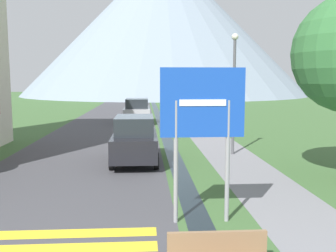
% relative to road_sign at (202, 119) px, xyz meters
% --- Properties ---
extents(ground_plane, '(160.00, 160.00, 0.00)m').
position_rel_road_sign_xyz_m(ground_plane, '(-1.25, 15.18, -2.33)').
color(ground_plane, '#3D6033').
extents(road, '(6.40, 60.00, 0.01)m').
position_rel_road_sign_xyz_m(road, '(-3.75, 25.18, -2.33)').
color(road, '#424247').
rests_on(road, ground_plane).
extents(footpath, '(2.20, 60.00, 0.01)m').
position_rel_road_sign_xyz_m(footpath, '(2.35, 25.18, -2.33)').
color(footpath, slate).
rests_on(footpath, ground_plane).
extents(drainage_channel, '(0.60, 60.00, 0.00)m').
position_rel_road_sign_xyz_m(drainage_channel, '(-0.05, 25.18, -2.33)').
color(drainage_channel, black).
rests_on(drainage_channel, ground_plane).
extents(mountain_distant, '(59.99, 59.99, 30.50)m').
position_rel_road_sign_xyz_m(mountain_distant, '(3.08, 74.53, 12.92)').
color(mountain_distant, gray).
rests_on(mountain_distant, ground_plane).
extents(road_sign, '(1.85, 0.11, 3.46)m').
position_rel_road_sign_xyz_m(road_sign, '(0.00, 0.00, 0.00)').
color(road_sign, gray).
rests_on(road_sign, ground_plane).
extents(parked_car_near, '(1.77, 3.89, 1.82)m').
position_rel_road_sign_xyz_m(parked_car_near, '(-1.65, 6.23, -1.42)').
color(parked_car_near, black).
rests_on(parked_car_near, ground_plane).
extents(parked_car_far, '(1.98, 4.15, 1.82)m').
position_rel_road_sign_xyz_m(parked_car_far, '(-1.83, 19.69, -1.42)').
color(parked_car_far, '#B2B2B7').
rests_on(parked_car_far, ground_plane).
extents(streetlamp, '(0.28, 0.28, 5.11)m').
position_rel_road_sign_xyz_m(streetlamp, '(2.52, 7.62, 0.70)').
color(streetlamp, '#515156').
rests_on(streetlamp, ground_plane).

